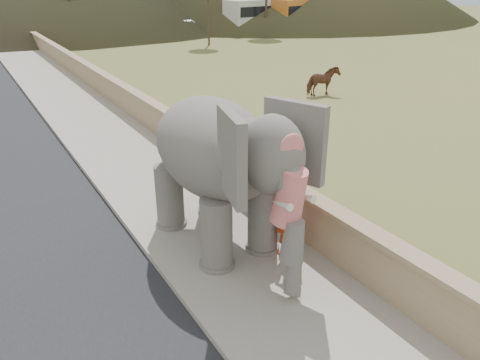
% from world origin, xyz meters
% --- Properties ---
extents(ground, '(160.00, 160.00, 0.00)m').
position_xyz_m(ground, '(0.00, 0.00, 0.00)').
color(ground, olive).
rests_on(ground, ground).
extents(walkway, '(3.00, 120.00, 0.15)m').
position_xyz_m(walkway, '(0.00, 10.00, 0.07)').
color(walkway, '#9E9687').
rests_on(walkway, ground).
extents(parapet, '(0.30, 120.00, 1.10)m').
position_xyz_m(parapet, '(1.65, 10.00, 0.55)').
color(parapet, tan).
rests_on(parapet, ground).
extents(cow, '(1.61, 0.75, 1.36)m').
position_xyz_m(cow, '(10.72, 9.50, 0.68)').
color(cow, brown).
rests_on(cow, ground).
extents(distant_car, '(4.55, 3.05, 1.44)m').
position_xyz_m(distant_car, '(16.07, 35.69, 0.72)').
color(distant_car, '#B7B7BE').
rests_on(distant_car, ground).
extents(bus_white, '(11.23, 3.87, 3.10)m').
position_xyz_m(bus_white, '(24.53, 33.55, 1.55)').
color(bus_white, silver).
rests_on(bus_white, ground).
extents(bus_orange, '(11.26, 5.44, 3.10)m').
position_xyz_m(bus_orange, '(28.64, 32.92, 1.55)').
color(bus_orange, orange).
rests_on(bus_orange, ground).
extents(elephant_and_man, '(2.51, 4.50, 3.18)m').
position_xyz_m(elephant_and_man, '(0.02, 0.28, 1.73)').
color(elephant_and_man, slate).
rests_on(elephant_and_man, ground).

